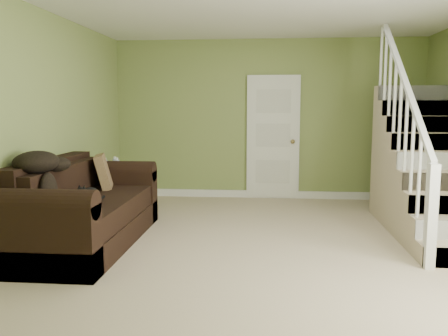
% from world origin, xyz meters
% --- Properties ---
extents(floor, '(5.00, 5.50, 0.01)m').
position_xyz_m(floor, '(0.00, 0.00, 0.00)').
color(floor, tan).
rests_on(floor, ground).
extents(ceiling, '(5.00, 5.50, 0.01)m').
position_xyz_m(ceiling, '(0.00, 0.00, 2.60)').
color(ceiling, white).
rests_on(ceiling, wall_back).
extents(wall_back, '(5.00, 0.04, 2.60)m').
position_xyz_m(wall_back, '(0.00, 2.75, 1.30)').
color(wall_back, '#7E914E').
rests_on(wall_back, floor).
extents(wall_front, '(5.00, 0.04, 2.60)m').
position_xyz_m(wall_front, '(0.00, -2.75, 1.30)').
color(wall_front, '#7E914E').
rests_on(wall_front, floor).
extents(wall_left, '(0.04, 5.50, 2.60)m').
position_xyz_m(wall_left, '(-2.50, 0.00, 1.30)').
color(wall_left, '#7E914E').
rests_on(wall_left, floor).
extents(baseboard_back, '(5.00, 0.04, 0.12)m').
position_xyz_m(baseboard_back, '(0.00, 2.72, 0.06)').
color(baseboard_back, white).
rests_on(baseboard_back, floor).
extents(baseboard_left, '(0.04, 5.50, 0.12)m').
position_xyz_m(baseboard_left, '(-2.47, 0.00, 0.06)').
color(baseboard_left, white).
rests_on(baseboard_left, floor).
extents(door, '(0.86, 0.12, 2.02)m').
position_xyz_m(door, '(0.10, 2.71, 1.01)').
color(door, white).
rests_on(door, floor).
extents(staircase, '(1.00, 2.51, 2.82)m').
position_xyz_m(staircase, '(1.99, 0.97, 0.64)').
color(staircase, tan).
rests_on(staircase, floor).
extents(sofa, '(1.03, 2.39, 0.94)m').
position_xyz_m(sofa, '(-2.02, -0.13, 0.36)').
color(sofa, black).
rests_on(sofa, floor).
extents(side_table, '(0.59, 0.59, 0.83)m').
position_xyz_m(side_table, '(-2.08, 1.12, 0.31)').
color(side_table, black).
rests_on(side_table, floor).
extents(cat, '(0.21, 0.43, 0.21)m').
position_xyz_m(cat, '(-1.87, -0.30, 0.59)').
color(cat, black).
rests_on(cat, sofa).
extents(banana, '(0.12, 0.22, 0.06)m').
position_xyz_m(banana, '(-1.87, -0.40, 0.54)').
color(banana, yellow).
rests_on(banana, sofa).
extents(throw_pillow, '(0.31, 0.47, 0.44)m').
position_xyz_m(throw_pillow, '(-2.01, 0.55, 0.72)').
color(throw_pillow, '#503420').
rests_on(throw_pillow, sofa).
extents(throw_blanket, '(0.49, 0.60, 0.22)m').
position_xyz_m(throw_blanket, '(-2.25, -0.66, 0.98)').
color(throw_blanket, black).
rests_on(throw_blanket, sofa).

